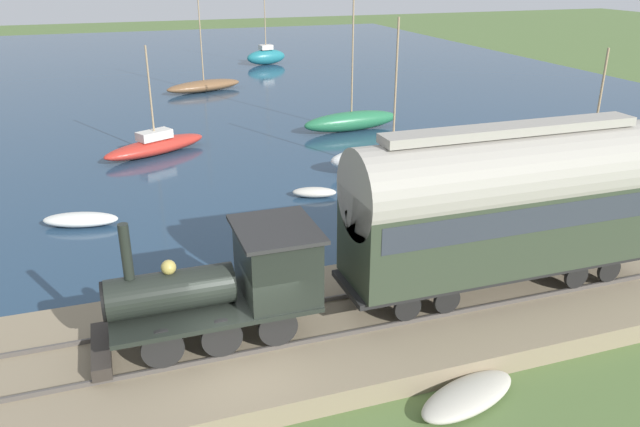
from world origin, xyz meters
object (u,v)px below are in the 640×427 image
steam_locomotive (236,278)px  sailboat_navy (587,173)px  sailboat_green (351,120)px  beached_dinghy (468,396)px  rowboat_mid_harbor (314,192)px  sailboat_white (392,159)px  sailboat_red (155,145)px  passenger_coach (504,201)px  sailboat_teal (266,56)px  sailboat_brown (204,86)px  rowboat_off_pier (81,220)px

steam_locomotive → sailboat_navy: 18.96m
sailboat_green → beached_dinghy: sailboat_green is taller
sailboat_green → rowboat_mid_harbor: (-10.07, 5.73, -0.41)m
sailboat_white → sailboat_red: size_ratio=1.22×
passenger_coach → sailboat_teal: (47.15, -5.25, -2.53)m
steam_locomotive → beached_dinghy: 6.19m
sailboat_brown → beached_dinghy: (-39.12, 0.29, -0.25)m
passenger_coach → sailboat_teal: size_ratio=1.12×
steam_locomotive → sailboat_brown: size_ratio=0.70×
steam_locomotive → beached_dinghy: size_ratio=1.87×
steam_locomotive → passenger_coach: 7.70m
sailboat_navy → rowboat_off_pier: sailboat_navy is taller
steam_locomotive → rowboat_mid_harbor: (10.45, -5.55, -2.05)m
sailboat_red → sailboat_teal: bearing=-52.6°
passenger_coach → sailboat_brown: sailboat_brown is taller
sailboat_brown → sailboat_red: size_ratio=1.36×
sailboat_brown → sailboat_navy: bearing=-174.4°
sailboat_navy → rowboat_mid_harbor: sailboat_navy is taller
sailboat_teal → beached_dinghy: (-50.79, 8.30, -0.59)m
sailboat_brown → passenger_coach: bearing=166.0°
sailboat_red → beached_dinghy: sailboat_red is taller
sailboat_white → beached_dinghy: (-16.04, 5.60, -0.48)m
rowboat_off_pier → rowboat_mid_harbor: (0.07, -9.55, -0.05)m
rowboat_off_pier → beached_dinghy: rowboat_off_pier is taller
sailboat_teal → rowboat_mid_harbor: sailboat_teal is taller
rowboat_mid_harbor → beached_dinghy: (-14.08, 0.99, 0.01)m
sailboat_brown → rowboat_mid_harbor: 25.05m
sailboat_teal → rowboat_mid_harbor: bearing=156.5°
rowboat_mid_harbor → sailboat_brown: bearing=21.8°
sailboat_green → rowboat_off_pier: bearing=117.8°
rowboat_mid_harbor → rowboat_off_pier: bearing=110.6°
sailboat_navy → sailboat_red: 21.31m
sailboat_teal → sailboat_navy: (-39.72, -4.51, -0.04)m
rowboat_mid_harbor → sailboat_teal: bearing=8.9°
sailboat_brown → sailboat_teal: bearing=-52.9°
sailboat_red → rowboat_mid_harbor: 10.61m
passenger_coach → beached_dinghy: size_ratio=3.14×
passenger_coach → sailboat_white: (12.40, -2.55, -2.65)m
sailboat_white → rowboat_mid_harbor: sailboat_white is taller
sailboat_brown → beached_dinghy: bearing=161.1°
sailboat_white → sailboat_teal: bearing=7.3°
sailboat_teal → sailboat_brown: size_ratio=1.04×
sailboat_teal → rowboat_off_pier: (-36.78, 16.87, -0.55)m
passenger_coach → beached_dinghy: 5.68m
steam_locomotive → rowboat_off_pier: size_ratio=1.86×
sailboat_brown → sailboat_white: size_ratio=1.11×
sailboat_teal → passenger_coach: bearing=161.4°
sailboat_brown → sailboat_navy: 30.73m
sailboat_brown → sailboat_green: bearing=-175.2°
sailboat_navy → rowboat_mid_harbor: size_ratio=3.01×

